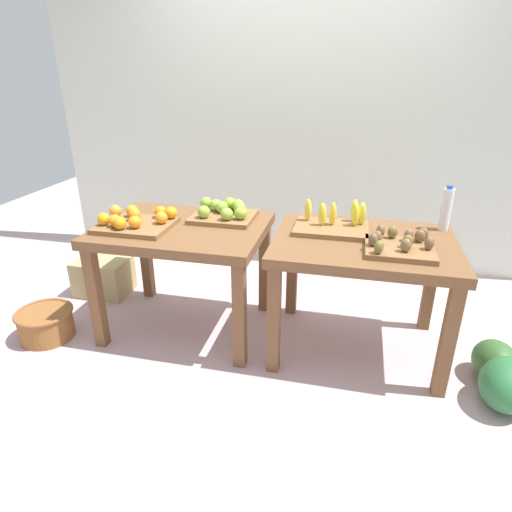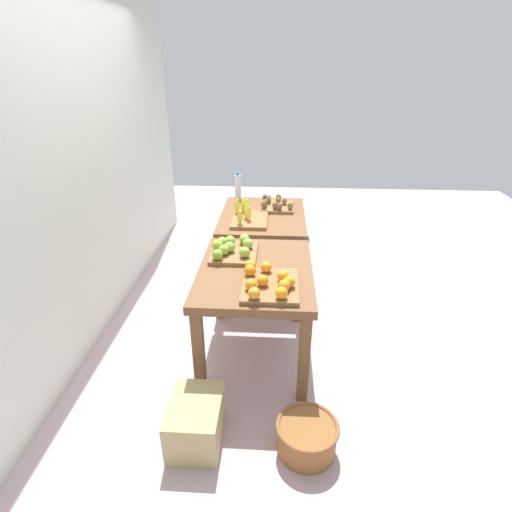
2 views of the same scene
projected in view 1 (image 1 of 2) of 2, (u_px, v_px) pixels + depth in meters
name	position (u px, v px, depth m)	size (l,w,h in m)	color
ground_plane	(268.00, 335.00, 2.90)	(8.00, 8.00, 0.00)	#C2A6AD
back_wall	(304.00, 87.00, 3.51)	(4.40, 0.12, 3.00)	silver
display_table_left	(183.00, 241.00, 2.77)	(1.04, 0.80, 0.73)	brown
display_table_right	(363.00, 257.00, 2.53)	(1.04, 0.80, 0.73)	brown
orange_bin	(135.00, 221.00, 2.67)	(0.45, 0.37, 0.11)	brown
apple_bin	(224.00, 212.00, 2.83)	(0.41, 0.34, 0.11)	brown
banana_crate	(333.00, 224.00, 2.63)	(0.44, 0.32, 0.17)	brown
kiwi_bin	(400.00, 245.00, 2.33)	(0.36, 0.32, 0.10)	brown
water_bottle	(446.00, 209.00, 2.59)	(0.06, 0.06, 0.28)	silver
wicker_basket	(46.00, 323.00, 2.84)	(0.36, 0.36, 0.20)	brown
cardboard_produce_box	(104.00, 276.00, 3.40)	(0.40, 0.30, 0.28)	tan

